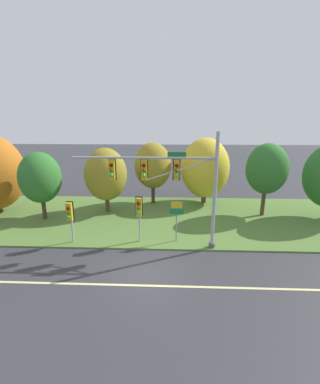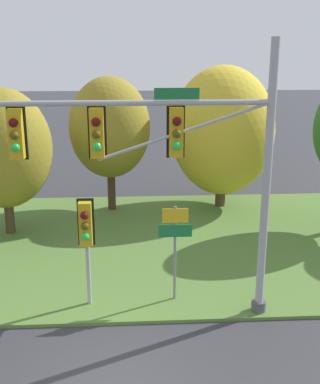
% 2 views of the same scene
% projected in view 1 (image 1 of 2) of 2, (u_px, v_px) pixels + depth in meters
% --- Properties ---
extents(ground_plane, '(160.00, 160.00, 0.00)m').
position_uv_depth(ground_plane, '(146.00, 272.00, 14.05)').
color(ground_plane, '#333338').
extents(lane_stripe, '(36.00, 0.16, 0.01)m').
position_uv_depth(lane_stripe, '(144.00, 286.00, 12.90)').
color(lane_stripe, beige).
rests_on(lane_stripe, ground).
extents(grass_verge, '(48.00, 11.50, 0.10)m').
position_uv_depth(grass_verge, '(155.00, 217.00, 21.98)').
color(grass_verge, '#517533').
rests_on(grass_verge, ground).
extents(traffic_signal_mast, '(8.83, 0.49, 7.32)m').
position_uv_depth(traffic_signal_mast, '(171.00, 179.00, 15.53)').
color(traffic_signal_mast, '#9EA0A5').
rests_on(traffic_signal_mast, grass_verge).
extents(pedestrian_signal_near_kerb, '(0.46, 0.55, 2.89)m').
position_uv_depth(pedestrian_signal_near_kerb, '(70.00, 214.00, 16.66)').
color(pedestrian_signal_near_kerb, '#9EA0A5').
rests_on(pedestrian_signal_near_kerb, grass_verge).
extents(pedestrian_signal_further_along, '(0.46, 0.55, 3.17)m').
position_uv_depth(pedestrian_signal_further_along, '(139.00, 210.00, 16.72)').
color(pedestrian_signal_further_along, '#9EA0A5').
rests_on(pedestrian_signal_further_along, grass_verge).
extents(route_sign_post, '(0.95, 0.08, 2.84)m').
position_uv_depth(route_sign_post, '(177.00, 215.00, 17.00)').
color(route_sign_post, slate).
rests_on(route_sign_post, grass_verge).
extents(tree_left_of_mast, '(3.30, 3.30, 5.56)m').
position_uv_depth(tree_left_of_mast, '(40.00, 178.00, 20.61)').
color(tree_left_of_mast, '#423021').
rests_on(tree_left_of_mast, grass_verge).
extents(tree_behind_signpost, '(3.69, 3.69, 5.71)m').
position_uv_depth(tree_behind_signpost, '(106.00, 175.00, 22.35)').
color(tree_behind_signpost, '#4C3823').
rests_on(tree_behind_signpost, grass_verge).
extents(tree_mid_verge, '(3.54, 3.54, 5.96)m').
position_uv_depth(tree_mid_verge, '(153.00, 166.00, 24.72)').
color(tree_mid_verge, '#423021').
rests_on(tree_mid_verge, grass_verge).
extents(tree_tall_centre, '(4.63, 4.63, 6.41)m').
position_uv_depth(tree_tall_centre, '(205.00, 168.00, 24.80)').
color(tree_tall_centre, '#4C3823').
rests_on(tree_tall_centre, grass_verge).
extents(tree_right_far, '(3.39, 3.39, 6.19)m').
position_uv_depth(tree_right_far, '(267.00, 169.00, 21.28)').
color(tree_right_far, '#4C3823').
rests_on(tree_right_far, grass_verge).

